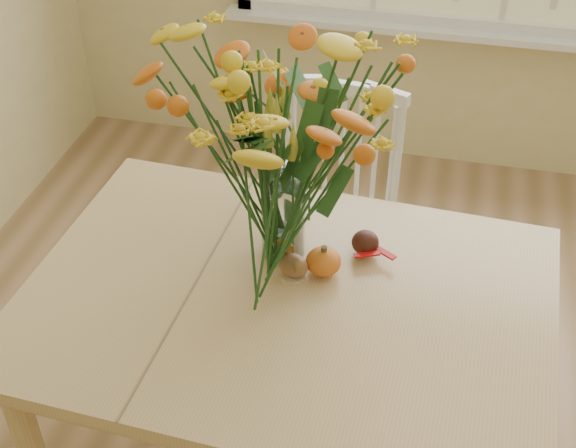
# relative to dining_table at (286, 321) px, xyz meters

# --- Properties ---
(dining_table) EXTENTS (1.40, 1.03, 0.72)m
(dining_table) POSITION_rel_dining_table_xyz_m (0.00, 0.00, 0.00)
(dining_table) COLOR tan
(dining_table) RESTS_ON floor
(windsor_chair) EXTENTS (0.45, 0.44, 0.91)m
(windsor_chair) POSITION_rel_dining_table_xyz_m (0.00, 0.70, -0.12)
(windsor_chair) COLOR white
(windsor_chair) RESTS_ON floor
(flower_vase) EXTENTS (0.55, 0.55, 0.65)m
(flower_vase) POSITION_rel_dining_table_xyz_m (-0.05, 0.18, 0.48)
(flower_vase) COLOR white
(flower_vase) RESTS_ON dining_table
(pumpkin) EXTENTS (0.09, 0.09, 0.07)m
(pumpkin) POSITION_rel_dining_table_xyz_m (0.08, 0.11, 0.13)
(pumpkin) COLOR #D05C18
(pumpkin) RESTS_ON dining_table
(turkey_figurine) EXTENTS (0.10, 0.08, 0.10)m
(turkey_figurine) POSITION_rel_dining_table_xyz_m (0.00, 0.07, 0.13)
(turkey_figurine) COLOR #CCB78C
(turkey_figurine) RESTS_ON dining_table
(dark_gourd) EXTENTS (0.13, 0.08, 0.07)m
(dark_gourd) POSITION_rel_dining_table_xyz_m (0.17, 0.22, 0.13)
(dark_gourd) COLOR #38160F
(dark_gourd) RESTS_ON dining_table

